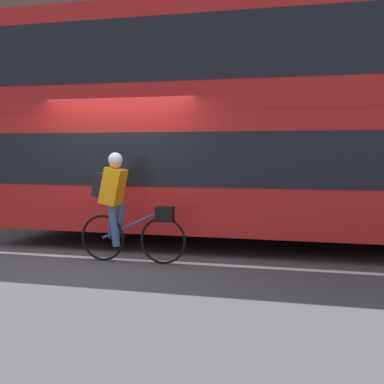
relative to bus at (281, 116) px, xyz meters
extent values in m
plane|color=#424244|center=(-2.45, -1.80, -2.24)|extent=(80.00, 80.00, 0.00)
cube|color=silver|center=(-2.45, -1.74, -2.24)|extent=(50.00, 0.14, 0.01)
cube|color=gray|center=(-2.45, 2.75, -2.18)|extent=(60.00, 2.05, 0.12)
cube|color=brown|center=(-2.45, 3.93, 2.42)|extent=(60.00, 0.30, 9.32)
cylinder|color=black|center=(-3.01, 0.00, -1.69)|extent=(1.09, 0.30, 1.09)
cube|color=#B21919|center=(0.00, 0.00, -0.95)|extent=(9.71, 2.60, 1.93)
cube|color=black|center=(0.00, 0.00, -0.72)|extent=(9.32, 2.62, 0.85)
cube|color=#B21919|center=(0.00, 0.00, 0.90)|extent=(9.71, 2.50, 1.78)
cube|color=black|center=(0.00, 0.00, 0.99)|extent=(9.32, 2.52, 1.00)
torus|color=black|center=(-1.49, -1.88, -1.89)|extent=(0.70, 0.04, 0.70)
torus|color=black|center=(-2.45, -1.88, -1.89)|extent=(0.70, 0.04, 0.70)
cylinder|color=#2D4C8C|center=(-1.97, -1.88, -1.67)|extent=(0.97, 0.03, 0.47)
cylinder|color=#2D4C8C|center=(-2.33, -1.88, -1.64)|extent=(0.03, 0.03, 0.51)
cube|color=black|center=(-1.46, -1.88, -1.50)|extent=(0.26, 0.16, 0.22)
cube|color=orange|center=(-2.27, -1.88, -1.11)|extent=(0.37, 0.32, 0.58)
cube|color=black|center=(-2.47, -1.88, -1.09)|extent=(0.21, 0.26, 0.38)
cylinder|color=#384C7A|center=(-2.23, -1.79, -1.69)|extent=(0.22, 0.11, 0.63)
cylinder|color=#384C7A|center=(-2.23, -1.97, -1.69)|extent=(0.19, 0.11, 0.63)
sphere|color=tan|center=(-2.23, -1.88, -0.76)|extent=(0.19, 0.19, 0.19)
sphere|color=silver|center=(-2.23, -1.88, -0.71)|extent=(0.21, 0.21, 0.21)
camera|label=1|loc=(0.93, -9.23, -0.57)|focal=50.00mm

